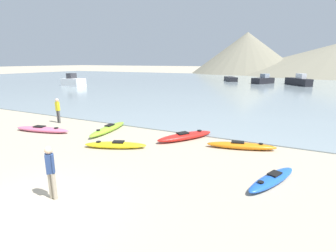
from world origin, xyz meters
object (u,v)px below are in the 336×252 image
(person_near_foreground, at_px, (51,169))
(moored_boat_1, at_px, (298,81))
(person_near_waterline, at_px, (58,109))
(moored_boat_4, at_px, (231,79))
(kayak_on_sand_5, at_px, (185,136))
(kayak_on_sand_1, at_px, (108,129))
(kayak_on_sand_0, at_px, (241,146))
(kayak_on_sand_4, at_px, (115,145))
(moored_boat_3, at_px, (73,81))
(kayak_on_sand_3, at_px, (42,129))
(moored_boat_0, at_px, (263,80))
(kayak_on_sand_2, at_px, (272,179))

(person_near_foreground, xyz_separation_m, moored_boat_1, (5.46, 45.03, -0.19))
(person_near_waterline, distance_m, moored_boat_4, 42.40)
(kayak_on_sand_5, bearing_deg, kayak_on_sand_1, -171.88)
(moored_boat_4, bearing_deg, kayak_on_sand_0, -75.14)
(moored_boat_1, distance_m, moored_boat_4, 13.40)
(kayak_on_sand_0, relative_size, kayak_on_sand_4, 1.08)
(kayak_on_sand_1, height_order, moored_boat_3, moored_boat_3)
(kayak_on_sand_1, relative_size, kayak_on_sand_4, 1.21)
(kayak_on_sand_3, bearing_deg, moored_boat_0, 80.83)
(moored_boat_1, xyz_separation_m, moored_boat_4, (-12.63, 4.48, -0.27))
(moored_boat_4, bearing_deg, kayak_on_sand_5, -78.92)
(kayak_on_sand_2, bearing_deg, person_near_foreground, -144.26)
(kayak_on_sand_4, relative_size, moored_boat_4, 0.60)
(kayak_on_sand_5, bearing_deg, moored_boat_4, 101.08)
(kayak_on_sand_0, distance_m, kayak_on_sand_1, 7.64)
(kayak_on_sand_3, bearing_deg, kayak_on_sand_1, 27.51)
(moored_boat_0, bearing_deg, person_near_waterline, -101.09)
(person_near_waterline, height_order, moored_boat_1, moored_boat_1)
(moored_boat_0, bearing_deg, person_near_foreground, -89.52)
(moored_boat_1, bearing_deg, moored_boat_3, -151.49)
(kayak_on_sand_2, height_order, person_near_foreground, person_near_foreground)
(person_near_waterline, distance_m, moored_boat_0, 39.85)
(kayak_on_sand_1, relative_size, moored_boat_3, 1.02)
(kayak_on_sand_3, height_order, moored_boat_1, moored_boat_1)
(moored_boat_0, xyz_separation_m, moored_boat_4, (-6.78, 3.29, -0.19))
(kayak_on_sand_3, distance_m, person_near_waterline, 2.45)
(kayak_on_sand_0, height_order, person_near_foreground, person_near_foreground)
(kayak_on_sand_1, height_order, moored_boat_4, moored_boat_4)
(kayak_on_sand_5, height_order, person_near_waterline, person_near_waterline)
(kayak_on_sand_0, xyz_separation_m, kayak_on_sand_5, (-2.97, 0.21, 0.02))
(kayak_on_sand_5, xyz_separation_m, moored_boat_4, (-8.23, 42.01, 0.30))
(moored_boat_0, bearing_deg, kayak_on_sand_3, -99.17)
(kayak_on_sand_3, relative_size, kayak_on_sand_5, 1.09)
(moored_boat_0, height_order, moored_boat_3, moored_boat_3)
(kayak_on_sand_3, height_order, moored_boat_4, moored_boat_4)
(kayak_on_sand_5, height_order, moored_boat_0, moored_boat_0)
(person_near_foreground, bearing_deg, kayak_on_sand_2, 35.74)
(moored_boat_3, distance_m, moored_boat_4, 30.50)
(kayak_on_sand_3, xyz_separation_m, moored_boat_0, (6.65, 41.17, 0.52))
(kayak_on_sand_0, distance_m, moored_boat_0, 39.18)
(person_near_foreground, bearing_deg, moored_boat_1, 83.09)
(kayak_on_sand_1, bearing_deg, kayak_on_sand_0, 3.42)
(person_near_waterline, height_order, moored_boat_4, person_near_waterline)
(kayak_on_sand_3, bearing_deg, kayak_on_sand_0, 11.47)
(kayak_on_sand_1, distance_m, kayak_on_sand_4, 3.11)
(kayak_on_sand_4, height_order, person_near_waterline, person_near_waterline)
(kayak_on_sand_1, relative_size, kayak_on_sand_2, 1.28)
(kayak_on_sand_1, height_order, person_near_foreground, person_near_foreground)
(kayak_on_sand_1, height_order, kayak_on_sand_2, kayak_on_sand_1)
(kayak_on_sand_2, distance_m, moored_boat_1, 40.89)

